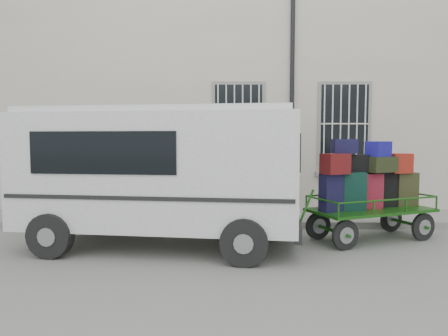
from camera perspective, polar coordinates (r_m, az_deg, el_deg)
ground at (r=7.55m, az=5.83°, el=-10.93°), size 80.00×80.00×0.00m
building at (r=12.83m, az=3.54°, el=8.71°), size 24.00×5.15×6.00m
sidewalk at (r=9.67m, az=4.57°, el=-7.15°), size 24.00×1.70×0.15m
luggage_cart at (r=8.22m, az=20.08°, el=-2.76°), size 2.81×1.88×1.96m
van at (r=7.38m, az=-8.97°, el=-0.00°), size 5.19×2.75×2.51m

